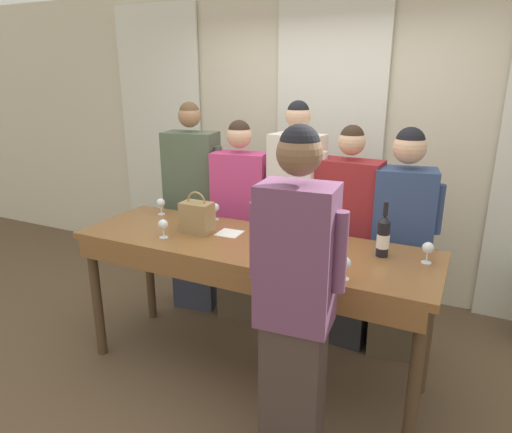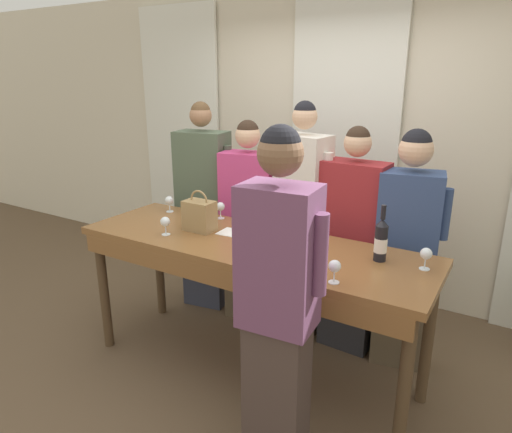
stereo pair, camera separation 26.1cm
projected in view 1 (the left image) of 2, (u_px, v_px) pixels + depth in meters
ground_plane at (251, 370)px, 3.24m from camera, size 18.00×18.00×0.00m
wall_back at (330, 142)px, 4.23m from camera, size 12.00×0.06×2.80m
curtain_panel_left at (161, 137)px, 4.98m from camera, size 1.00×0.03×2.69m
curtain_panel_center at (328, 149)px, 4.19m from camera, size 1.00×0.03×2.69m
tasting_bar at (249, 259)px, 2.95m from camera, size 2.35×0.75×0.97m
wine_bottle at (383, 236)px, 2.68m from camera, size 0.07×0.07×0.33m
handbag at (197, 217)px, 3.09m from camera, size 0.21×0.13×0.29m
wine_glass_front_left at (303, 241)px, 2.71m from camera, size 0.07×0.07×0.13m
wine_glass_front_mid at (428, 249)px, 2.59m from camera, size 0.07×0.07×0.13m
wine_glass_front_right at (161, 203)px, 3.49m from camera, size 0.07×0.07×0.13m
wine_glass_center_left at (163, 225)px, 2.99m from camera, size 0.07×0.07×0.13m
wine_glass_center_mid at (215, 208)px, 3.36m from camera, size 0.07×0.07×0.13m
wine_glass_center_right at (345, 264)px, 2.38m from camera, size 0.07×0.07×0.13m
napkin at (229, 233)px, 3.10m from camera, size 0.17×0.17×0.00m
guest_olive_jacket at (193, 209)px, 3.89m from camera, size 0.54×0.32×1.80m
guest_pink_top at (240, 222)px, 3.72m from camera, size 0.54×0.31×1.67m
guest_cream_sweater at (295, 221)px, 3.49m from camera, size 0.49×0.31×1.83m
guest_striped_shirt at (346, 239)px, 3.35m from camera, size 0.56×0.26×1.68m
guest_navy_coat at (400, 245)px, 3.19m from camera, size 0.51×0.33×1.68m
host_pouring at (295, 308)px, 2.17m from camera, size 0.47×0.27×1.81m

